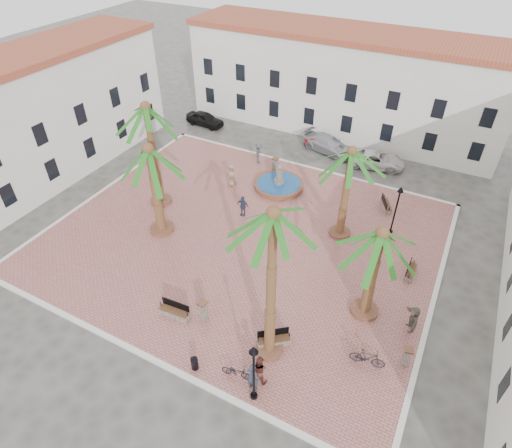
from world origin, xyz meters
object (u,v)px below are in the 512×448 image
Objects in this scene: palm_e at (380,245)px; car_white at (376,160)px; fountain at (279,184)px; lamppost_s at (254,364)px; car_black at (205,119)px; cyclist_b at (259,369)px; bollard_se at (203,310)px; pedestrian_fountain_a at (232,176)px; palm_sw at (150,161)px; bench_ne at (386,206)px; palm_nw at (147,119)px; cyclist_a at (253,377)px; car_silver at (328,144)px; bollard_n at (275,165)px; bicycle_b at (367,358)px; bicycle_a at (236,371)px; bollard_e at (407,356)px; palm_s at (273,230)px; bench_s at (175,312)px; bench_e at (410,272)px; bench_se at (274,340)px; pedestrian_east at (413,319)px; palm_ne at (350,162)px; lamppost_e at (398,202)px; pedestrian_fountain_b at (243,206)px; car_red at (325,144)px; pedestrian_north at (259,153)px.

car_white is (-3.88, 16.75, -4.59)m from palm_e.
fountain is at bearing 129.10° from car_white.
car_black is at bearing 127.34° from lamppost_s.
lamppost_s is 2.05m from cyclist_b.
palm_e is 8.67m from lamppost_s.
pedestrian_fountain_a is at bearing 113.49° from bollard_se.
palm_sw reaches higher than lamppost_s.
bench_ne is 0.44× the size of lamppost_s.
palm_nw reaches higher than bench_ne.
palm_e reaches higher than cyclist_a.
car_silver is (-5.42, 25.04, -2.14)m from lamppost_s.
palm_sw is 4.96× the size of bollard_n.
bicycle_b is at bearing 8.72° from bollard_se.
bicycle_a is at bearing -36.09° from palm_sw.
lamppost_s reaches higher than bollard_e.
car_white is at bearing 90.44° from palm_s.
bench_s is 14.88m from bench_e.
palm_nw is 17.07m from bench_se.
car_white is at bearing 71.63° from bench_s.
cyclist_a is 30.30m from car_black.
fountain is at bearing 87.67° from bench_s.
bench_se is 2.91m from cyclist_a.
palm_sw is 4.34× the size of bench_e.
bench_se is at bearing 4.70° from bench_s.
bollard_se is 0.81× the size of pedestrian_east.
palm_ne is at bearing 11.31° from palm_nw.
bicycle_b is (16.17, -3.99, -5.15)m from palm_sw.
palm_sw is at bearing 175.57° from car_silver.
bench_s is 7.20m from lamppost_s.
car_silver is (-10.35, 13.04, 0.35)m from bench_e.
palm_sw reaches higher than palm_e.
lamppost_e is 23.29m from car_black.
cyclist_a is 14.19m from pedestrian_fountain_b.
lamppost_s is (11.86, -8.27, -2.98)m from palm_sw.
palm_ne is at bearing -83.54° from cyclist_a.
lamppost_s is 2.21× the size of cyclist_b.
car_red is at bearing 92.61° from bollard_se.
bench_ne is 9.80m from car_silver.
fountain reaches higher than car_black.
bicycle_a is 0.92× the size of pedestrian_fountain_b.
bollard_e is (14.14, -13.94, -0.08)m from bollard_n.
bicycle_b is (4.31, 4.28, -2.17)m from lamppost_s.
bench_s is 13.34m from pedestrian_east.
palm_ne is 7.51m from bench_ne.
cyclist_a is at bearing -101.35° from lamppost_e.
fountain is at bearing 7.63° from pedestrian_fountain_a.
pedestrian_fountain_b is at bearing 121.12° from lamppost_s.
bicycle_a is at bearing -147.69° from bollard_e.
pedestrian_north reaches higher than car_black.
palm_ne is at bearing -28.25° from fountain.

